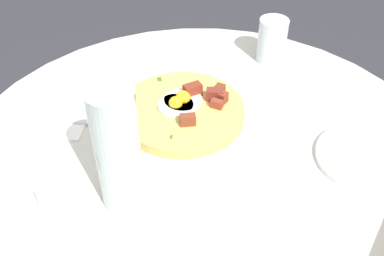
{
  "coord_description": "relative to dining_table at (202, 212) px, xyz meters",
  "views": [
    {
      "loc": [
        0.59,
        0.16,
        1.35
      ],
      "look_at": [
        -0.04,
        -0.03,
        0.77
      ],
      "focal_mm": 42.31,
      "sensor_mm": 36.0,
      "label": 1
    }
  ],
  "objects": [
    {
      "name": "dining_table",
      "position": [
        0.0,
        0.0,
        0.0
      ],
      "size": [
        0.96,
        0.96,
        0.75
      ],
      "color": "beige",
      "rests_on": "ground_plane"
    },
    {
      "name": "napkin",
      "position": [
        -0.01,
        -0.33,
        0.18
      ],
      "size": [
        0.17,
        0.19,
        0.0
      ],
      "primitive_type": "cube",
      "rotation": [
        0.0,
        0.0,
        1.75
      ],
      "color": "white",
      "rests_on": "dining_table"
    },
    {
      "name": "bread_plate",
      "position": [
        -0.07,
        0.3,
        0.18
      ],
      "size": [
        0.19,
        0.19,
        0.01
      ],
      "primitive_type": "cylinder",
      "color": "white",
      "rests_on": "dining_table"
    },
    {
      "name": "fork",
      "position": [
        0.01,
        -0.33,
        0.19
      ],
      "size": [
        0.04,
        0.18,
        0.0
      ],
      "primitive_type": "cube",
      "rotation": [
        0.0,
        0.0,
        1.75
      ],
      "color": "silver",
      "rests_on": "napkin"
    },
    {
      "name": "breakfast_pizza",
      "position": [
        -0.08,
        -0.07,
        0.2
      ],
      "size": [
        0.25,
        0.25,
        0.05
      ],
      "color": "tan",
      "rests_on": "pizza_plate"
    },
    {
      "name": "salt_shaker",
      "position": [
        0.2,
        -0.21,
        0.2
      ],
      "size": [
        0.03,
        0.03,
        0.05
      ],
      "primitive_type": "cylinder",
      "color": "white",
      "rests_on": "dining_table"
    },
    {
      "name": "knife",
      "position": [
        -0.03,
        -0.34,
        0.19
      ],
      "size": [
        0.04,
        0.18,
        0.0
      ],
      "primitive_type": "cube",
      "rotation": [
        0.0,
        0.0,
        1.75
      ],
      "color": "silver",
      "rests_on": "napkin"
    },
    {
      "name": "water_glass",
      "position": [
        -0.36,
        0.07,
        0.23
      ],
      "size": [
        0.07,
        0.07,
        0.1
      ],
      "primitive_type": "cylinder",
      "color": "silver",
      "rests_on": "dining_table"
    },
    {
      "name": "pizza_plate",
      "position": [
        -0.08,
        -0.07,
        0.19
      ],
      "size": [
        0.3,
        0.3,
        0.01
      ],
      "primitive_type": "cylinder",
      "color": "silver",
      "rests_on": "dining_table"
    },
    {
      "name": "water_bottle",
      "position": [
        0.15,
        -0.1,
        0.29
      ],
      "size": [
        0.07,
        0.07,
        0.23
      ],
      "primitive_type": "cylinder",
      "color": "silver",
      "rests_on": "dining_table"
    }
  ]
}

